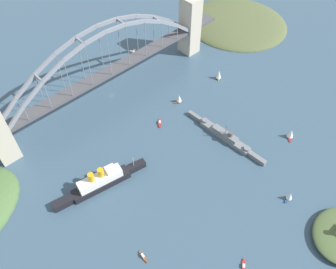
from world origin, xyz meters
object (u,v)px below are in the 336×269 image
(small_boat_0, at_px, (291,134))
(small_boat_7, at_px, (160,123))
(small_boat_2, at_px, (179,99))
(small_boat_6, at_px, (290,196))
(small_boat_1, at_px, (244,266))
(harbor_arch_bridge, at_px, (108,69))
(naval_cruiser, at_px, (226,136))
(seaplane_taxiing_near_bridge, at_px, (134,52))
(small_boat_8, at_px, (219,75))
(small_boat_4, at_px, (143,256))
(ocean_liner, at_px, (100,182))

(small_boat_0, relative_size, small_boat_7, 1.28)
(small_boat_2, height_order, small_boat_6, small_boat_2)
(small_boat_0, bearing_deg, small_boat_1, 19.82)
(harbor_arch_bridge, bearing_deg, small_boat_0, 117.95)
(small_boat_7, bearing_deg, naval_cruiser, 119.50)
(seaplane_taxiing_near_bridge, relative_size, small_boat_2, 0.88)
(small_boat_8, bearing_deg, small_boat_6, 62.19)
(small_boat_2, height_order, small_boat_8, small_boat_8)
(harbor_arch_bridge, relative_size, small_boat_4, 29.07)
(naval_cruiser, bearing_deg, ocean_liner, -17.86)
(small_boat_8, bearing_deg, small_boat_1, 46.02)
(small_boat_7, relative_size, small_boat_8, 0.72)
(small_boat_0, distance_m, small_boat_7, 114.75)
(harbor_arch_bridge, bearing_deg, small_boat_2, 128.19)
(harbor_arch_bridge, relative_size, small_boat_6, 31.71)
(small_boat_2, relative_size, small_boat_6, 1.13)
(small_boat_4, bearing_deg, small_boat_0, 177.28)
(ocean_liner, height_order, small_boat_7, ocean_liner)
(naval_cruiser, distance_m, seaplane_taxiing_near_bridge, 152.03)
(naval_cruiser, bearing_deg, small_boat_1, 46.49)
(small_boat_6, distance_m, small_boat_8, 146.22)
(ocean_liner, bearing_deg, small_boat_2, -166.87)
(ocean_liner, bearing_deg, small_boat_1, 105.13)
(ocean_liner, distance_m, small_boat_1, 119.05)
(small_boat_7, bearing_deg, small_boat_2, -165.95)
(ocean_liner, bearing_deg, seaplane_taxiing_near_bridge, -138.07)
(harbor_arch_bridge, bearing_deg, seaplane_taxiing_near_bridge, -147.29)
(ocean_liner, relative_size, small_boat_4, 7.99)
(small_boat_1, relative_size, small_boat_2, 0.81)
(small_boat_0, height_order, small_boat_7, small_boat_0)
(seaplane_taxiing_near_bridge, xyz_separation_m, small_boat_4, (141.97, 180.54, -1.13))
(harbor_arch_bridge, bearing_deg, naval_cruiser, 108.66)
(ocean_liner, height_order, small_boat_4, ocean_liner)
(small_boat_6, bearing_deg, seaplane_taxiing_near_bridge, -98.56)
(naval_cruiser, xyz_separation_m, small_boat_4, (120.17, 30.08, -2.16))
(harbor_arch_bridge, distance_m, small_boat_0, 171.87)
(ocean_liner, bearing_deg, small_boat_4, 78.68)
(small_boat_1, height_order, small_boat_6, small_boat_6)
(small_boat_2, xyz_separation_m, small_boat_7, (32.44, 8.12, -3.81))
(ocean_liner, bearing_deg, harbor_arch_bridge, -131.79)
(small_boat_6, bearing_deg, small_boat_7, -81.84)
(small_boat_0, distance_m, small_boat_1, 125.36)
(naval_cruiser, height_order, small_boat_1, naval_cruiser)
(small_boat_1, bearing_deg, small_boat_2, -119.39)
(ocean_liner, xyz_separation_m, seaplane_taxiing_near_bridge, (-129.03, -115.92, -4.17))
(harbor_arch_bridge, relative_size, naval_cruiser, 3.34)
(naval_cruiser, distance_m, small_boat_7, 59.93)
(ocean_liner, distance_m, seaplane_taxiing_near_bridge, 173.50)
(harbor_arch_bridge, distance_m, small_boat_7, 68.12)
(ocean_liner, distance_m, small_boat_4, 66.12)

